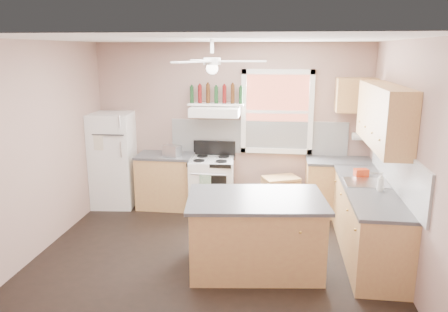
# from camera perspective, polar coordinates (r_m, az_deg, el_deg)

# --- Properties ---
(floor) EXTENTS (4.50, 4.50, 0.00)m
(floor) POSITION_cam_1_polar(r_m,az_deg,el_deg) (5.78, -1.40, -12.82)
(floor) COLOR black
(floor) RESTS_ON ground
(ceiling) EXTENTS (4.50, 4.50, 0.00)m
(ceiling) POSITION_cam_1_polar(r_m,az_deg,el_deg) (5.17, -1.58, 15.04)
(ceiling) COLOR white
(ceiling) RESTS_ON ground
(wall_back) EXTENTS (4.50, 0.05, 2.70)m
(wall_back) POSITION_cam_1_polar(r_m,az_deg,el_deg) (7.28, 0.97, 3.99)
(wall_back) COLOR gray
(wall_back) RESTS_ON ground
(wall_right) EXTENTS (0.05, 4.00, 2.70)m
(wall_right) POSITION_cam_1_polar(r_m,az_deg,el_deg) (5.45, 22.86, -0.42)
(wall_right) COLOR gray
(wall_right) RESTS_ON ground
(wall_left) EXTENTS (0.05, 4.00, 2.70)m
(wall_left) POSITION_cam_1_polar(r_m,az_deg,el_deg) (6.08, -23.17, 0.93)
(wall_left) COLOR gray
(wall_left) RESTS_ON ground
(backsplash_back) EXTENTS (2.90, 0.03, 0.55)m
(backsplash_back) POSITION_cam_1_polar(r_m,az_deg,el_deg) (7.24, 4.47, 2.49)
(backsplash_back) COLOR white
(backsplash_back) RESTS_ON wall_back
(backsplash_right) EXTENTS (0.03, 2.60, 0.55)m
(backsplash_right) POSITION_cam_1_polar(r_m,az_deg,el_deg) (5.77, 21.55, -1.37)
(backsplash_right) COLOR white
(backsplash_right) RESTS_ON wall_right
(window_view) EXTENTS (1.00, 0.02, 1.20)m
(window_view) POSITION_cam_1_polar(r_m,az_deg,el_deg) (7.15, 6.95, 5.75)
(window_view) COLOR brown
(window_view) RESTS_ON wall_back
(window_frame) EXTENTS (1.16, 0.07, 1.36)m
(window_frame) POSITION_cam_1_polar(r_m,az_deg,el_deg) (7.13, 6.94, 5.72)
(window_frame) COLOR white
(window_frame) RESTS_ON wall_back
(refrigerator) EXTENTS (0.73, 0.71, 1.58)m
(refrigerator) POSITION_cam_1_polar(r_m,az_deg,el_deg) (7.52, -14.27, -0.50)
(refrigerator) COLOR white
(refrigerator) RESTS_ON floor
(base_cabinet_left) EXTENTS (0.90, 0.60, 0.86)m
(base_cabinet_left) POSITION_cam_1_polar(r_m,az_deg,el_deg) (7.37, -7.58, -3.35)
(base_cabinet_left) COLOR #AE7848
(base_cabinet_left) RESTS_ON floor
(counter_left) EXTENTS (0.92, 0.62, 0.04)m
(counter_left) POSITION_cam_1_polar(r_m,az_deg,el_deg) (7.26, -7.69, 0.05)
(counter_left) COLOR #404042
(counter_left) RESTS_ON base_cabinet_left
(toaster) EXTENTS (0.32, 0.26, 0.18)m
(toaster) POSITION_cam_1_polar(r_m,az_deg,el_deg) (7.09, -6.84, 0.67)
(toaster) COLOR silver
(toaster) RESTS_ON counter_left
(stove) EXTENTS (0.75, 0.70, 0.86)m
(stove) POSITION_cam_1_polar(r_m,az_deg,el_deg) (7.16, -1.60, -3.76)
(stove) COLOR white
(stove) RESTS_ON floor
(range_hood) EXTENTS (0.78, 0.50, 0.14)m
(range_hood) POSITION_cam_1_polar(r_m,az_deg,el_deg) (7.00, -1.16, 5.84)
(range_hood) COLOR white
(range_hood) RESTS_ON wall_back
(bottle_shelf) EXTENTS (0.90, 0.26, 0.03)m
(bottle_shelf) POSITION_cam_1_polar(r_m,az_deg,el_deg) (7.10, -1.02, 6.77)
(bottle_shelf) COLOR white
(bottle_shelf) RESTS_ON range_hood
(cart) EXTENTS (0.65, 0.56, 0.55)m
(cart) POSITION_cam_1_polar(r_m,az_deg,el_deg) (7.13, 7.36, -5.26)
(cart) COLOR #AE7848
(cart) RESTS_ON floor
(base_cabinet_corner) EXTENTS (1.00, 0.60, 0.86)m
(base_cabinet_corner) POSITION_cam_1_polar(r_m,az_deg,el_deg) (7.20, 14.65, -4.12)
(base_cabinet_corner) COLOR #AE7848
(base_cabinet_corner) RESTS_ON floor
(base_cabinet_right) EXTENTS (0.60, 2.20, 0.86)m
(base_cabinet_right) POSITION_cam_1_polar(r_m,az_deg,el_deg) (5.93, 18.22, -8.27)
(base_cabinet_right) COLOR #AE7848
(base_cabinet_right) RESTS_ON floor
(counter_corner) EXTENTS (1.02, 0.62, 0.04)m
(counter_corner) POSITION_cam_1_polar(r_m,az_deg,el_deg) (7.08, 14.87, -0.65)
(counter_corner) COLOR #404042
(counter_corner) RESTS_ON base_cabinet_corner
(counter_right) EXTENTS (0.62, 2.22, 0.04)m
(counter_right) POSITION_cam_1_polar(r_m,az_deg,el_deg) (5.78, 18.46, -4.12)
(counter_right) COLOR #404042
(counter_right) RESTS_ON base_cabinet_right
(sink) EXTENTS (0.55, 0.45, 0.03)m
(sink) POSITION_cam_1_polar(r_m,az_deg,el_deg) (5.96, 18.11, -3.40)
(sink) COLOR silver
(sink) RESTS_ON counter_right
(faucet) EXTENTS (0.03, 0.03, 0.14)m
(faucet) POSITION_cam_1_polar(r_m,az_deg,el_deg) (5.97, 19.68, -2.74)
(faucet) COLOR silver
(faucet) RESTS_ON sink
(upper_cabinet_right) EXTENTS (0.33, 1.80, 0.76)m
(upper_cabinet_right) POSITION_cam_1_polar(r_m,az_deg,el_deg) (5.80, 20.12, 4.96)
(upper_cabinet_right) COLOR #AE7848
(upper_cabinet_right) RESTS_ON wall_right
(upper_cabinet_corner) EXTENTS (0.60, 0.33, 0.52)m
(upper_cabinet_corner) POSITION_cam_1_polar(r_m,az_deg,el_deg) (7.06, 16.87, 7.61)
(upper_cabinet_corner) COLOR #AE7848
(upper_cabinet_corner) RESTS_ON wall_back
(paper_towel) EXTENTS (0.26, 0.12, 0.12)m
(paper_towel) POSITION_cam_1_polar(r_m,az_deg,el_deg) (7.20, 17.42, 2.45)
(paper_towel) COLOR white
(paper_towel) RESTS_ON wall_back
(island) EXTENTS (1.62, 1.13, 0.86)m
(island) POSITION_cam_1_polar(r_m,az_deg,el_deg) (5.31, 4.14, -10.22)
(island) COLOR #AE7848
(island) RESTS_ON floor
(island_top) EXTENTS (1.71, 1.23, 0.04)m
(island_top) POSITION_cam_1_polar(r_m,az_deg,el_deg) (5.14, 4.23, -5.63)
(island_top) COLOR #404042
(island_top) RESTS_ON island
(ceiling_fan_hub) EXTENTS (0.20, 0.20, 0.08)m
(ceiling_fan_hub) POSITION_cam_1_polar(r_m,az_deg,el_deg) (5.17, -1.56, 12.27)
(ceiling_fan_hub) COLOR white
(ceiling_fan_hub) RESTS_ON ceiling
(soap_bottle) EXTENTS (0.12, 0.12, 0.24)m
(soap_bottle) POSITION_cam_1_polar(r_m,az_deg,el_deg) (5.64, 19.81, -3.20)
(soap_bottle) COLOR silver
(soap_bottle) RESTS_ON counter_right
(red_caddy) EXTENTS (0.20, 0.16, 0.10)m
(red_caddy) POSITION_cam_1_polar(r_m,az_deg,el_deg) (6.24, 17.48, -2.08)
(red_caddy) COLOR #B42D0F
(red_caddy) RESTS_ON counter_right
(wine_bottles) EXTENTS (0.86, 0.06, 0.31)m
(wine_bottles) POSITION_cam_1_polar(r_m,az_deg,el_deg) (7.08, -1.02, 8.04)
(wine_bottles) COLOR #143819
(wine_bottles) RESTS_ON bottle_shelf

